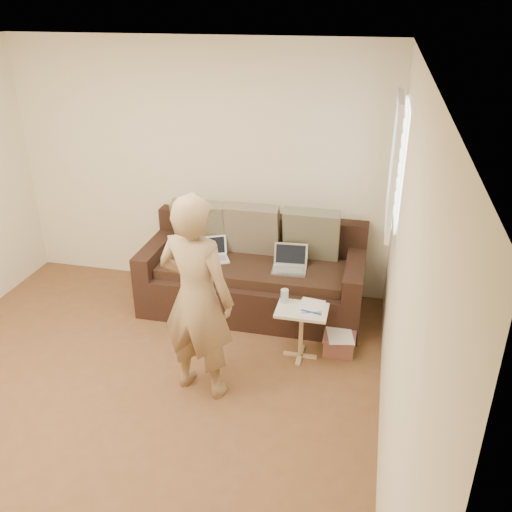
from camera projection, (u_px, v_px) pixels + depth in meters
name	position (u px, v px, depth m)	size (l,w,h in m)	color
floor	(116.00, 412.00, 4.23)	(4.50, 4.50, 0.00)	brown
ceiling	(65.00, 59.00, 3.10)	(4.50, 4.50, 0.00)	white
wall_back	(199.00, 169.00, 5.64)	(4.00, 4.00, 0.00)	beige
wall_right	(399.00, 296.00, 3.26)	(4.50, 4.50, 0.00)	beige
window_blinds	(396.00, 163.00, 4.42)	(0.12, 0.88, 1.08)	white
sofa	(253.00, 271.00, 5.46)	(2.20, 0.95, 0.85)	black
pillow_left	(200.00, 225.00, 5.60)	(0.55, 0.14, 0.55)	#55553F
pillow_mid	(252.00, 230.00, 5.49)	(0.55, 0.14, 0.55)	brown
pillow_right	(311.00, 235.00, 5.37)	(0.55, 0.14, 0.55)	#55553F
laptop_silver	(289.00, 271.00, 5.25)	(0.33, 0.24, 0.22)	#B7BABC
laptop_white	(213.00, 260.00, 5.46)	(0.30, 0.22, 0.22)	white
person	(197.00, 298.00, 4.13)	(0.62, 0.42, 1.70)	olive
side_table	(301.00, 333.00, 4.78)	(0.44, 0.31, 0.49)	silver
drinking_glass	(285.00, 296.00, 4.76)	(0.07, 0.07, 0.12)	silver
scissors	(311.00, 312.00, 4.61)	(0.18, 0.10, 0.02)	silver
paper_on_table	(310.00, 307.00, 4.70)	(0.21, 0.30, 0.00)	white
striped_box	(339.00, 343.00, 4.92)	(0.29, 0.29, 0.18)	red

